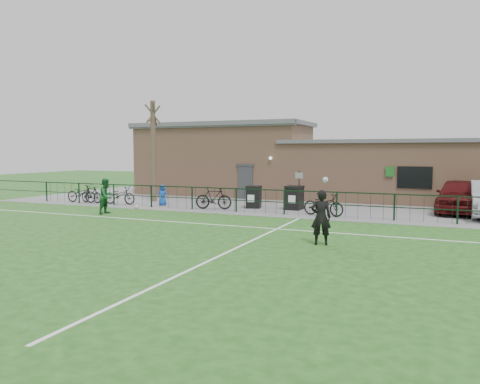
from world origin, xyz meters
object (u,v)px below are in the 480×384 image
at_px(wheelie_bin_left, 254,198).
at_px(bicycle_c, 120,195).
at_px(bare_tree, 153,152).
at_px(bicycle_a, 81,193).
at_px(sign_post, 299,190).
at_px(outfield_player, 106,196).
at_px(bicycle_b, 91,194).
at_px(ball_ground, 137,207).
at_px(spectator_child, 163,195).
at_px(car_maroon, 459,196).
at_px(bicycle_e, 323,204).
at_px(wheelie_bin_right, 294,199).
at_px(bicycle_d, 214,198).

relative_size(wheelie_bin_left, bicycle_c, 0.56).
relative_size(bare_tree, bicycle_a, 2.99).
bearing_deg(sign_post, wheelie_bin_left, -172.97).
bearing_deg(bicycle_c, outfield_player, -156.10).
distance_m(bicycle_b, ball_ground, 4.24).
xyz_separation_m(bicycle_a, bicycle_c, (2.66, 0.13, -0.02)).
bearing_deg(spectator_child, bicycle_c, 170.24).
distance_m(car_maroon, bicycle_e, 6.90).
bearing_deg(bicycle_a, wheelie_bin_left, -83.74).
relative_size(car_maroon, bicycle_e, 2.43).
bearing_deg(wheelie_bin_left, bicycle_c, 178.41).
distance_m(sign_post, ball_ground, 8.55).
relative_size(bare_tree, wheelie_bin_right, 5.24).
bearing_deg(bicycle_b, bicycle_a, 101.56).
bearing_deg(bicycle_d, outfield_player, 120.47).
relative_size(wheelie_bin_right, bicycle_e, 0.57).
bearing_deg(bicycle_b, bicycle_d, -79.17).
height_order(wheelie_bin_left, car_maroon, car_maroon).
height_order(wheelie_bin_left, spectator_child, spectator_child).
distance_m(wheelie_bin_left, wheelie_bin_right, 2.20).
height_order(car_maroon, ball_ground, car_maroon).
bearing_deg(ball_ground, bare_tree, 108.84).
bearing_deg(bicycle_d, sign_post, -79.36).
height_order(spectator_child, outfield_player, outfield_player).
bearing_deg(bare_tree, sign_post, -2.33).
relative_size(wheelie_bin_left, outfield_player, 0.64).
relative_size(sign_post, bicycle_e, 0.99).
distance_m(sign_post, bicycle_c, 10.20).
bearing_deg(wheelie_bin_left, bare_tree, 162.38).
height_order(wheelie_bin_left, bicycle_a, wheelie_bin_left).
relative_size(bicycle_c, spectator_child, 1.68).
xyz_separation_m(sign_post, car_maroon, (7.54, 1.86, -0.17)).
bearing_deg(car_maroon, outfield_player, -151.95).
bearing_deg(outfield_player, ball_ground, -3.47).
relative_size(sign_post, bicycle_b, 1.18).
bearing_deg(ball_ground, wheelie_bin_right, 20.22).
bearing_deg(spectator_child, bicycle_d, -25.15).
height_order(car_maroon, spectator_child, car_maroon).
height_order(car_maroon, outfield_player, outfield_player).
distance_m(car_maroon, bicycle_b, 19.88).
distance_m(wheelie_bin_left, bicycle_b, 9.72).
height_order(bicycle_b, ball_ground, bicycle_b).
bearing_deg(sign_post, bicycle_b, -171.47).
bearing_deg(wheelie_bin_right, spectator_child, -166.83).
xyz_separation_m(bare_tree, wheelie_bin_right, (8.91, -0.52, -2.41)).
relative_size(bicycle_c, bicycle_d, 1.01).
bearing_deg(bare_tree, bicycle_e, -11.45).
bearing_deg(bare_tree, spectator_child, -44.84).
bearing_deg(spectator_child, ball_ground, -125.04).
height_order(bicycle_c, bicycle_e, bicycle_e).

